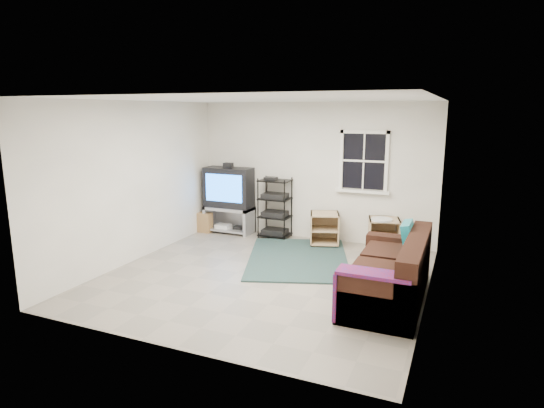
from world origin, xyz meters
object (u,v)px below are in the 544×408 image
at_px(side_table_left, 324,227).
at_px(sofa, 391,275).
at_px(tv_unit, 229,195).
at_px(av_rack, 275,212).
at_px(side_table_right, 383,232).

bearing_deg(side_table_left, sofa, -53.62).
distance_m(tv_unit, av_rack, 1.03).
height_order(side_table_right, sofa, sofa).
height_order(av_rack, side_table_left, av_rack).
height_order(tv_unit, side_table_left, tv_unit).
height_order(tv_unit, av_rack, tv_unit).
relative_size(av_rack, sofa, 0.57).
distance_m(av_rack, sofa, 3.36).
height_order(tv_unit, sofa, tv_unit).
height_order(tv_unit, side_table_right, tv_unit).
distance_m(tv_unit, sofa, 4.17).
xyz_separation_m(av_rack, sofa, (2.56, -2.18, -0.18)).
distance_m(tv_unit, side_table_left, 2.08).
relative_size(tv_unit, side_table_left, 2.20).
xyz_separation_m(side_table_left, sofa, (1.52, -2.07, 0.01)).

